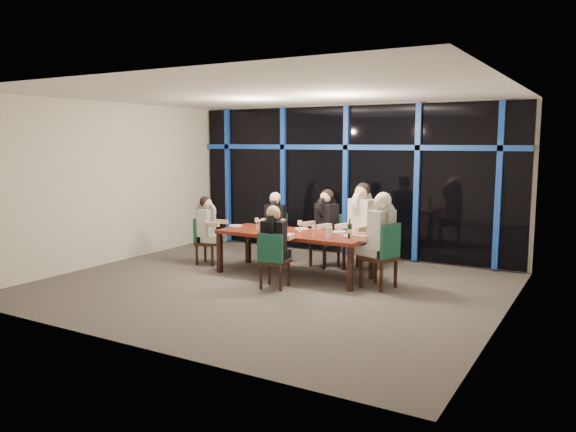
{
  "coord_description": "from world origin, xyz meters",
  "views": [
    {
      "loc": [
        4.63,
        -7.34,
        2.27
      ],
      "look_at": [
        0.0,
        0.6,
        1.05
      ],
      "focal_mm": 35.0,
      "sensor_mm": 36.0,
      "label": 1
    }
  ],
  "objects_px": {
    "chair_near_mid": "(273,258)",
    "diner_far_right": "(361,214)",
    "chair_far_left": "(276,234)",
    "chair_end_right": "(384,253)",
    "chair_end_left": "(205,238)",
    "dining_table": "(294,236)",
    "diner_end_right": "(380,226)",
    "wine_bottle": "(350,231)",
    "chair_far_mid": "(328,237)",
    "diner_far_mid": "(325,217)",
    "diner_end_left": "(208,220)",
    "water_pitcher": "(329,232)",
    "diner_far_left": "(275,216)",
    "chair_far_right": "(363,237)",
    "diner_near_mid": "(275,234)"
  },
  "relations": [
    {
      "from": "diner_far_left",
      "to": "chair_near_mid",
      "type": "bearing_deg",
      "value": -76.61
    },
    {
      "from": "chair_far_right",
      "to": "diner_end_left",
      "type": "xyz_separation_m",
      "value": [
        -2.66,
        -1.05,
        0.24
      ]
    },
    {
      "from": "chair_far_left",
      "to": "wine_bottle",
      "type": "relative_size",
      "value": 2.81
    },
    {
      "from": "diner_far_mid",
      "to": "diner_near_mid",
      "type": "xyz_separation_m",
      "value": [
        -0.0,
        -1.74,
        -0.08
      ]
    },
    {
      "from": "dining_table",
      "to": "chair_end_right",
      "type": "xyz_separation_m",
      "value": [
        1.63,
        -0.05,
        -0.11
      ]
    },
    {
      "from": "diner_end_left",
      "to": "water_pitcher",
      "type": "bearing_deg",
      "value": -104.44
    },
    {
      "from": "diner_end_right",
      "to": "wine_bottle",
      "type": "xyz_separation_m",
      "value": [
        -0.48,
        -0.05,
        -0.11
      ]
    },
    {
      "from": "diner_far_right",
      "to": "diner_end_right",
      "type": "bearing_deg",
      "value": -38.05
    },
    {
      "from": "diner_far_mid",
      "to": "diner_end_left",
      "type": "bearing_deg",
      "value": -135.25
    },
    {
      "from": "chair_far_left",
      "to": "chair_end_right",
      "type": "bearing_deg",
      "value": -38.77
    },
    {
      "from": "chair_near_mid",
      "to": "diner_end_right",
      "type": "distance_m",
      "value": 1.72
    },
    {
      "from": "dining_table",
      "to": "chair_far_mid",
      "type": "relative_size",
      "value": 2.68
    },
    {
      "from": "chair_far_mid",
      "to": "water_pitcher",
      "type": "distance_m",
      "value": 1.36
    },
    {
      "from": "dining_table",
      "to": "diner_far_left",
      "type": "distance_m",
      "value": 1.29
    },
    {
      "from": "diner_far_mid",
      "to": "wine_bottle",
      "type": "height_order",
      "value": "diner_far_mid"
    },
    {
      "from": "dining_table",
      "to": "chair_end_right",
      "type": "relative_size",
      "value": 2.53
    },
    {
      "from": "chair_end_left",
      "to": "diner_end_right",
      "type": "xyz_separation_m",
      "value": [
        3.44,
        0.0,
        0.49
      ]
    },
    {
      "from": "chair_end_right",
      "to": "diner_far_mid",
      "type": "xyz_separation_m",
      "value": [
        -1.48,
        0.94,
        0.35
      ]
    },
    {
      "from": "diner_far_left",
      "to": "wine_bottle",
      "type": "bearing_deg",
      "value": -43.2
    },
    {
      "from": "chair_far_mid",
      "to": "chair_end_right",
      "type": "xyz_separation_m",
      "value": [
        1.45,
        -1.02,
        0.03
      ]
    },
    {
      "from": "chair_far_left",
      "to": "diner_far_mid",
      "type": "xyz_separation_m",
      "value": [
        1.09,
        -0.07,
        0.43
      ]
    },
    {
      "from": "diner_end_left",
      "to": "water_pitcher",
      "type": "relative_size",
      "value": 4.71
    },
    {
      "from": "diner_far_right",
      "to": "diner_end_left",
      "type": "xyz_separation_m",
      "value": [
        -2.63,
        -0.96,
        -0.18
      ]
    },
    {
      "from": "chair_end_right",
      "to": "water_pitcher",
      "type": "relative_size",
      "value": 5.72
    },
    {
      "from": "chair_far_right",
      "to": "diner_far_right",
      "type": "bearing_deg",
      "value": -90.0
    },
    {
      "from": "diner_far_mid",
      "to": "diner_end_left",
      "type": "xyz_separation_m",
      "value": [
        -1.97,
        -0.91,
        -0.09
      ]
    },
    {
      "from": "chair_far_mid",
      "to": "diner_end_left",
      "type": "relative_size",
      "value": 1.15
    },
    {
      "from": "chair_near_mid",
      "to": "chair_end_right",
      "type": "bearing_deg",
      "value": -158.14
    },
    {
      "from": "chair_near_mid",
      "to": "diner_far_left",
      "type": "xyz_separation_m",
      "value": [
        -1.08,
        1.81,
        0.36
      ]
    },
    {
      "from": "diner_far_right",
      "to": "wine_bottle",
      "type": "distance_m",
      "value": 1.06
    },
    {
      "from": "chair_far_right",
      "to": "chair_far_mid",
      "type": "bearing_deg",
      "value": -159.1
    },
    {
      "from": "wine_bottle",
      "to": "chair_end_left",
      "type": "bearing_deg",
      "value": 179.07
    },
    {
      "from": "chair_near_mid",
      "to": "wine_bottle",
      "type": "xyz_separation_m",
      "value": [
        0.91,
        0.84,
        0.38
      ]
    },
    {
      "from": "wine_bottle",
      "to": "water_pitcher",
      "type": "relative_size",
      "value": 1.78
    },
    {
      "from": "chair_far_left",
      "to": "diner_near_mid",
      "type": "distance_m",
      "value": 2.13
    },
    {
      "from": "diner_far_mid",
      "to": "diner_end_right",
      "type": "xyz_separation_m",
      "value": [
        1.4,
        -0.92,
        0.05
      ]
    },
    {
      "from": "chair_far_right",
      "to": "diner_far_mid",
      "type": "height_order",
      "value": "diner_far_mid"
    },
    {
      "from": "diner_far_mid",
      "to": "water_pitcher",
      "type": "relative_size",
      "value": 5.26
    },
    {
      "from": "chair_far_mid",
      "to": "chair_near_mid",
      "type": "relative_size",
      "value": 1.09
    },
    {
      "from": "chair_far_right",
      "to": "water_pitcher",
      "type": "distance_m",
      "value": 1.28
    },
    {
      "from": "chair_end_left",
      "to": "chair_near_mid",
      "type": "relative_size",
      "value": 0.98
    },
    {
      "from": "dining_table",
      "to": "diner_near_mid",
      "type": "height_order",
      "value": "diner_near_mid"
    },
    {
      "from": "diner_end_left",
      "to": "diner_near_mid",
      "type": "height_order",
      "value": "diner_near_mid"
    },
    {
      "from": "chair_far_mid",
      "to": "diner_far_mid",
      "type": "distance_m",
      "value": 0.39
    },
    {
      "from": "chair_near_mid",
      "to": "diner_end_right",
      "type": "height_order",
      "value": "diner_end_right"
    },
    {
      "from": "dining_table",
      "to": "chair_end_right",
      "type": "height_order",
      "value": "chair_end_right"
    },
    {
      "from": "chair_far_mid",
      "to": "diner_end_right",
      "type": "distance_m",
      "value": 1.75
    },
    {
      "from": "diner_end_left",
      "to": "diner_end_right",
      "type": "height_order",
      "value": "diner_end_right"
    },
    {
      "from": "chair_near_mid",
      "to": "diner_far_right",
      "type": "relative_size",
      "value": 0.86
    },
    {
      "from": "chair_far_right",
      "to": "chair_near_mid",
      "type": "bearing_deg",
      "value": -94.13
    }
  ]
}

